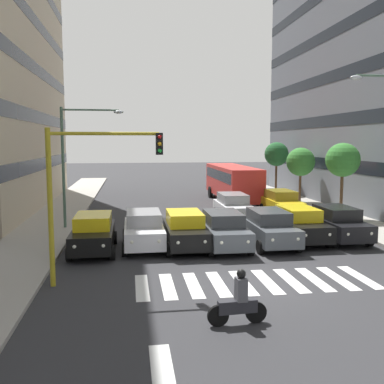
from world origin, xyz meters
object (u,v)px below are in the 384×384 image
object	(u,v)px
motorcycle_with_rider	(239,302)
car_3	(224,230)
car_2	(269,228)
car_6	(93,233)
car_1	(299,224)
car_row2_0	(281,203)
bus_behind_traffic	(232,180)
car_row2_1	(233,207)
car_0	(337,223)
street_tree_3	(277,154)
street_lamp_right	(74,153)
street_tree_2	(301,162)
traffic_light_gantry	(83,181)
street_tree_1	(343,160)
car_5	(144,229)
car_4	(185,230)

from	to	relation	value
motorcycle_with_rider	car_3	bearing A→B (deg)	-99.58
car_2	car_6	bearing A→B (deg)	0.24
car_1	car_row2_0	bearing A→B (deg)	-103.11
car_6	bus_behind_traffic	xyz separation A→B (m)	(-10.13, -15.29, 0.97)
car_1	car_row2_0	size ratio (longest dim) A/B	1.00
car_row2_1	motorcycle_with_rider	xyz separation A→B (m)	(3.60, 15.62, -0.24)
car_1	car_6	world-z (taller)	same
car_0	street_tree_3	xyz separation A→B (m)	(-3.07, -18.36, 2.96)
car_1	street_tree_3	world-z (taller)	street_tree_3
car_row2_0	street_lamp_right	size ratio (longest dim) A/B	0.65
car_row2_0	street_tree_2	world-z (taller)	street_tree_2
car_0	bus_behind_traffic	bearing A→B (deg)	-82.16
motorcycle_with_rider	traffic_light_gantry	distance (m)	6.79
car_2	car_3	size ratio (longest dim) A/B	1.00
car_6	motorcycle_with_rider	size ratio (longest dim) A/B	2.61
car_1	car_3	distance (m)	4.17
car_1	street_tree_1	distance (m)	7.98
car_1	street_tree_2	bearing A→B (deg)	-112.14
car_row2_0	street_lamp_right	bearing A→B (deg)	12.49
car_2	car_row2_1	xyz separation A→B (m)	(0.14, -6.86, 0.00)
car_1	street_tree_2	xyz separation A→B (m)	(-5.34, -13.13, 2.49)
car_2	car_5	xyz separation A→B (m)	(6.04, -0.45, 0.00)
car_3	street_lamp_right	xyz separation A→B (m)	(7.45, -5.52, 3.51)
car_0	car_row2_1	bearing A→B (deg)	-57.75
motorcycle_with_rider	car_0	bearing A→B (deg)	-128.82
car_6	car_4	bearing A→B (deg)	-178.57
car_4	traffic_light_gantry	size ratio (longest dim) A/B	0.81
motorcycle_with_rider	street_tree_2	world-z (taller)	street_tree_2
traffic_light_gantry	car_6	bearing A→B (deg)	-88.92
car_3	car_4	xyz separation A→B (m)	(1.81, -0.26, 0.00)
car_0	car_1	distance (m)	2.02
street_tree_3	street_tree_1	bearing A→B (deg)	89.70
car_row2_0	street_tree_1	distance (m)	4.89
car_2	motorcycle_with_rider	xyz separation A→B (m)	(3.74, 8.76, -0.24)
car_0	car_1	world-z (taller)	same
car_5	car_6	world-z (taller)	same
car_0	car_5	xyz separation A→B (m)	(9.84, 0.17, 0.00)
car_5	car_6	distance (m)	2.36
car_1	bus_behind_traffic	size ratio (longest dim) A/B	0.42
car_4	motorcycle_with_rider	world-z (taller)	car_4
car_6	motorcycle_with_rider	bearing A→B (deg)	117.80
street_tree_2	street_tree_3	size ratio (longest dim) A/B	0.91
car_0	motorcycle_with_rider	bearing A→B (deg)	51.18
car_1	car_row2_0	xyz separation A→B (m)	(-1.77, -7.61, 0.00)
car_0	street_tree_1	bearing A→B (deg)	-118.63
traffic_light_gantry	street_lamp_right	bearing A→B (deg)	-81.56
car_2	car_3	bearing A→B (deg)	4.79
street_tree_3	car_row2_1	bearing A→B (deg)	59.94
car_5	car_2	bearing A→B (deg)	175.78
car_6	street_tree_2	size ratio (longest dim) A/B	1.01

